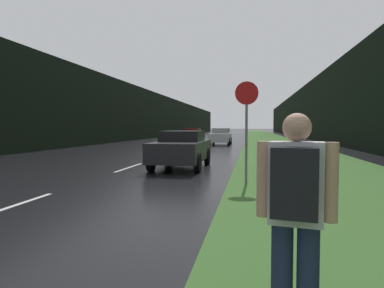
# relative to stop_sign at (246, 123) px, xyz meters

# --- Properties ---
(grass_verge) EXTENTS (6.00, 240.00, 0.02)m
(grass_verge) POSITION_rel_stop_sign_xyz_m (2.48, 29.19, -1.73)
(grass_verge) COLOR #386028
(grass_verge) RESTS_ON ground_plane
(lane_stripe_b) EXTENTS (0.12, 3.00, 0.01)m
(lane_stripe_b) POSITION_rel_stop_sign_xyz_m (-4.71, -3.51, -1.74)
(lane_stripe_b) COLOR silver
(lane_stripe_b) RESTS_ON ground_plane
(lane_stripe_c) EXTENTS (0.12, 3.00, 0.01)m
(lane_stripe_c) POSITION_rel_stop_sign_xyz_m (-4.71, 3.49, -1.74)
(lane_stripe_c) COLOR silver
(lane_stripe_c) RESTS_ON ground_plane
(lane_stripe_d) EXTENTS (0.12, 3.00, 0.01)m
(lane_stripe_d) POSITION_rel_stop_sign_xyz_m (-4.71, 10.49, -1.74)
(lane_stripe_d) COLOR silver
(lane_stripe_d) RESTS_ON ground_plane
(lane_stripe_e) EXTENTS (0.12, 3.00, 0.01)m
(lane_stripe_e) POSITION_rel_stop_sign_xyz_m (-4.71, 17.49, -1.74)
(lane_stripe_e) COLOR silver
(lane_stripe_e) RESTS_ON ground_plane
(treeline_far_side) EXTENTS (2.00, 140.00, 6.74)m
(treeline_far_side) POSITION_rel_stop_sign_xyz_m (-14.90, 39.19, 1.63)
(treeline_far_side) COLOR black
(treeline_far_side) RESTS_ON ground_plane
(treeline_near_side) EXTENTS (2.00, 140.00, 7.50)m
(treeline_near_side) POSITION_rel_stop_sign_xyz_m (8.48, 39.19, 2.01)
(treeline_near_side) COLOR black
(treeline_near_side) RESTS_ON ground_plane
(stop_sign) EXTENTS (0.64, 0.07, 2.89)m
(stop_sign) POSITION_rel_stop_sign_xyz_m (0.00, 0.00, 0.00)
(stop_sign) COLOR slate
(stop_sign) RESTS_ON ground_plane
(hitchhiker_with_backpack) EXTENTS (0.60, 0.47, 1.74)m
(hitchhiker_with_backpack) POSITION_rel_stop_sign_xyz_m (0.47, -6.90, -0.74)
(hitchhiker_with_backpack) COLOR #1E2847
(hitchhiker_with_backpack) RESTS_ON ground_plane
(car_passing_near) EXTENTS (1.93, 4.37, 1.47)m
(car_passing_near) POSITION_rel_stop_sign_xyz_m (-2.61, 3.83, -0.97)
(car_passing_near) COLOR black
(car_passing_near) RESTS_ON ground_plane
(car_passing_far) EXTENTS (1.84, 4.54, 1.51)m
(car_passing_far) POSITION_rel_stop_sign_xyz_m (-2.61, 21.63, -0.97)
(car_passing_far) COLOR #BCBCBC
(car_passing_far) RESTS_ON ground_plane
(car_oncoming) EXTENTS (2.03, 4.77, 1.47)m
(car_oncoming) POSITION_rel_stop_sign_xyz_m (-6.81, 31.26, -0.99)
(car_oncoming) COLOR maroon
(car_oncoming) RESTS_ON ground_plane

